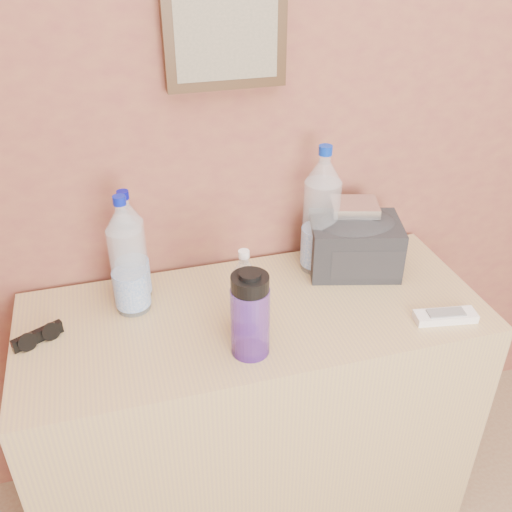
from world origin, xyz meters
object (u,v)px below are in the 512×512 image
(ac_remote, at_px, (445,316))
(toiletry_bag, at_px, (354,243))
(pet_small, at_px, (244,296))
(nalgene_bottle, at_px, (250,314))
(dresser, at_px, (254,413))
(sunglasses, at_px, (38,336))
(pet_large_a, at_px, (128,262))
(pet_large_b, at_px, (130,252))
(foil_packet, at_px, (355,207))
(pet_large_c, at_px, (321,217))

(ac_remote, bearing_deg, toiletry_bag, 122.94)
(pet_small, distance_m, nalgene_bottle, 0.08)
(dresser, bearing_deg, ac_remote, -20.18)
(pet_small, relative_size, sunglasses, 1.83)
(pet_small, bearing_deg, pet_large_a, 147.44)
(pet_large_a, xyz_separation_m, toiletry_bag, (0.63, 0.02, -0.06))
(pet_large_a, xyz_separation_m, pet_large_b, (0.01, 0.06, -0.01))
(pet_large_b, relative_size, sunglasses, 2.49)
(ac_remote, xyz_separation_m, foil_packet, (-0.12, 0.32, 0.17))
(pet_large_a, relative_size, foil_packet, 2.53)
(dresser, bearing_deg, pet_large_c, 33.03)
(pet_large_a, relative_size, pet_large_c, 0.87)
(toiletry_bag, bearing_deg, foil_packet, 96.77)
(nalgene_bottle, height_order, toiletry_bag, nalgene_bottle)
(toiletry_bag, bearing_deg, pet_large_a, -163.07)
(nalgene_bottle, bearing_deg, foil_packet, 37.63)
(foil_packet, bearing_deg, dresser, -155.67)
(toiletry_bag, bearing_deg, sunglasses, -158.71)
(dresser, height_order, foil_packet, foil_packet)
(dresser, relative_size, pet_large_a, 3.74)
(ac_remote, bearing_deg, dresser, 169.06)
(pet_large_c, relative_size, ac_remote, 2.37)
(pet_large_c, height_order, toiletry_bag, pet_large_c)
(pet_small, bearing_deg, sunglasses, 169.63)
(dresser, relative_size, toiletry_bag, 4.84)
(pet_large_b, height_order, pet_small, pet_large_b)
(pet_small, height_order, sunglasses, pet_small)
(foil_packet, bearing_deg, sunglasses, -171.94)
(pet_large_c, height_order, pet_small, pet_large_c)
(pet_large_b, xyz_separation_m, foil_packet, (0.63, -0.01, 0.05))
(nalgene_bottle, bearing_deg, pet_small, 84.06)
(nalgene_bottle, xyz_separation_m, toiletry_bag, (0.38, 0.27, -0.02))
(foil_packet, bearing_deg, pet_small, -150.45)
(sunglasses, bearing_deg, pet_large_b, 1.51)
(ac_remote, height_order, foil_packet, foil_packet)
(pet_large_b, bearing_deg, foil_packet, -0.66)
(dresser, height_order, sunglasses, sunglasses)
(pet_large_c, height_order, sunglasses, pet_large_c)
(pet_large_b, relative_size, ac_remote, 1.97)
(pet_large_c, relative_size, nalgene_bottle, 1.68)
(ac_remote, bearing_deg, pet_large_a, 169.60)
(pet_large_b, relative_size, toiletry_bag, 1.24)
(pet_large_b, distance_m, sunglasses, 0.31)
(dresser, height_order, pet_small, pet_small)
(pet_large_b, distance_m, foil_packet, 0.63)
(pet_large_a, bearing_deg, toiletry_bag, 1.82)
(pet_large_a, xyz_separation_m, sunglasses, (-0.24, -0.07, -0.13))
(pet_large_b, height_order, nalgene_bottle, pet_large_b)
(pet_small, bearing_deg, nalgene_bottle, -95.94)
(dresser, distance_m, nalgene_bottle, 0.51)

